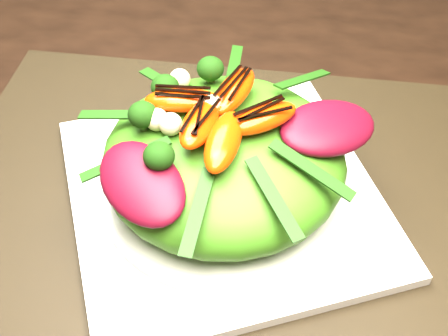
# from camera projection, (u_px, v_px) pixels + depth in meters

# --- Properties ---
(dining_table) EXTENTS (1.60, 0.90, 0.75)m
(dining_table) POSITION_uv_depth(u_px,v_px,m) (123.00, 198.00, 0.62)
(dining_table) COLOR black
(dining_table) RESTS_ON floor
(placemat) EXTENTS (0.56, 0.43, 0.00)m
(placemat) POSITION_uv_depth(u_px,v_px,m) (224.00, 200.00, 0.59)
(placemat) COLOR black
(placemat) RESTS_ON dining_table
(plate_base) EXTENTS (0.38, 0.38, 0.01)m
(plate_base) POSITION_uv_depth(u_px,v_px,m) (224.00, 195.00, 0.58)
(plate_base) COLOR silver
(plate_base) RESTS_ON placemat
(salad_bowl) EXTENTS (0.25, 0.25, 0.02)m
(salad_bowl) POSITION_uv_depth(u_px,v_px,m) (224.00, 185.00, 0.57)
(salad_bowl) COLOR silver
(salad_bowl) RESTS_ON plate_base
(lettuce_mound) EXTENTS (0.29, 0.29, 0.08)m
(lettuce_mound) POSITION_uv_depth(u_px,v_px,m) (224.00, 158.00, 0.54)
(lettuce_mound) COLOR #3D7916
(lettuce_mound) RESTS_ON salad_bowl
(radicchio_leaf) EXTENTS (0.11, 0.10, 0.02)m
(radicchio_leaf) POSITION_uv_depth(u_px,v_px,m) (328.00, 128.00, 0.52)
(radicchio_leaf) COLOR #490714
(radicchio_leaf) RESTS_ON lettuce_mound
(orange_segment) EXTENTS (0.07, 0.06, 0.02)m
(orange_segment) POSITION_uv_depth(u_px,v_px,m) (227.00, 106.00, 0.52)
(orange_segment) COLOR red
(orange_segment) RESTS_ON lettuce_mound
(broccoli_floret) EXTENTS (0.04, 0.04, 0.04)m
(broccoli_floret) POSITION_uv_depth(u_px,v_px,m) (149.00, 88.00, 0.54)
(broccoli_floret) COLOR black
(broccoli_floret) RESTS_ON lettuce_mound
(macadamia_nut) EXTENTS (0.02, 0.02, 0.02)m
(macadamia_nut) POSITION_uv_depth(u_px,v_px,m) (237.00, 152.00, 0.48)
(macadamia_nut) COLOR beige
(macadamia_nut) RESTS_ON lettuce_mound
(balsamic_drizzle) EXTENTS (0.04, 0.02, 0.00)m
(balsamic_drizzle) POSITION_uv_depth(u_px,v_px,m) (227.00, 97.00, 0.51)
(balsamic_drizzle) COLOR black
(balsamic_drizzle) RESTS_ON orange_segment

